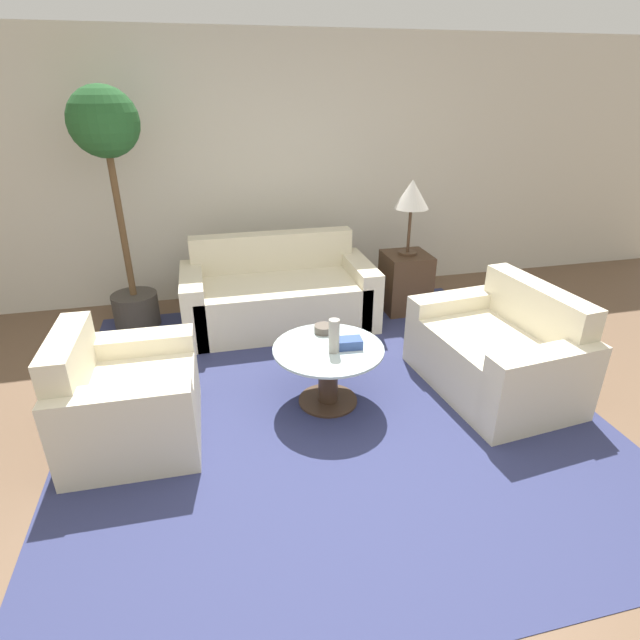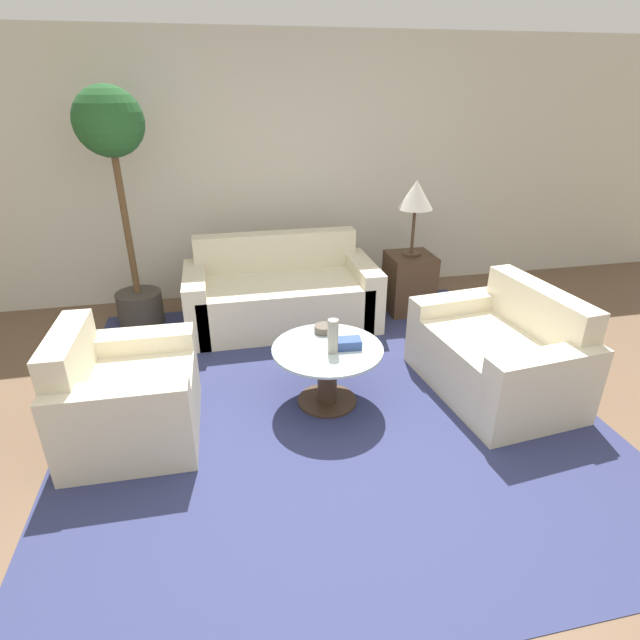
# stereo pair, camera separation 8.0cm
# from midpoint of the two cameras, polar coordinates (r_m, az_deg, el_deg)

# --- Properties ---
(ground_plane) EXTENTS (14.00, 14.00, 0.00)m
(ground_plane) POSITION_cam_midpoint_polar(r_m,az_deg,el_deg) (3.17, 3.09, -16.62)
(ground_plane) COLOR brown
(wall_back) EXTENTS (10.00, 0.06, 2.60)m
(wall_back) POSITION_cam_midpoint_polar(r_m,az_deg,el_deg) (5.37, -5.17, 16.52)
(wall_back) COLOR beige
(wall_back) RESTS_ON ground_plane
(rug) EXTENTS (3.64, 3.75, 0.01)m
(rug) POSITION_cam_midpoint_polar(r_m,az_deg,el_deg) (3.72, 1.44, -9.25)
(rug) COLOR navy
(rug) RESTS_ON ground_plane
(sofa_main) EXTENTS (1.78, 0.88, 0.82)m
(sofa_main) POSITION_cam_midpoint_polar(r_m,az_deg,el_deg) (4.83, -4.02, 2.94)
(sofa_main) COLOR beige
(sofa_main) RESTS_ON ground_plane
(armchair) EXTENTS (0.82, 0.91, 0.78)m
(armchair) POSITION_cam_midpoint_polar(r_m,az_deg,el_deg) (3.48, -21.03, -8.47)
(armchair) COLOR beige
(armchair) RESTS_ON ground_plane
(loveseat) EXTENTS (0.95, 1.29, 0.80)m
(loveseat) POSITION_cam_midpoint_polar(r_m,az_deg,el_deg) (3.99, 20.58, -3.89)
(loveseat) COLOR beige
(loveseat) RESTS_ON ground_plane
(coffee_table) EXTENTS (0.78, 0.78, 0.45)m
(coffee_table) POSITION_cam_midpoint_polar(r_m,az_deg,el_deg) (3.57, 1.49, -5.45)
(coffee_table) COLOR #422D1E
(coffee_table) RESTS_ON ground_plane
(side_table) EXTENTS (0.44, 0.44, 0.59)m
(side_table) POSITION_cam_midpoint_polar(r_m,az_deg,el_deg) (5.14, 10.56, 4.19)
(side_table) COLOR #422D1E
(side_table) RESTS_ON ground_plane
(table_lamp) EXTENTS (0.33, 0.33, 0.72)m
(table_lamp) POSITION_cam_midpoint_polar(r_m,az_deg,el_deg) (4.90, 11.38, 13.65)
(table_lamp) COLOR #422D1E
(table_lamp) RESTS_ON side_table
(potted_plant) EXTENTS (0.57, 0.57, 2.13)m
(potted_plant) POSITION_cam_midpoint_polar(r_m,az_deg,el_deg) (4.77, -21.70, 15.49)
(potted_plant) COLOR #3D3833
(potted_plant) RESTS_ON ground_plane
(vase) EXTENTS (0.07, 0.07, 0.24)m
(vase) POSITION_cam_midpoint_polar(r_m,az_deg,el_deg) (3.38, 2.18, -1.86)
(vase) COLOR #9E998E
(vase) RESTS_ON coffee_table
(bowl) EXTENTS (0.14, 0.14, 0.06)m
(bowl) POSITION_cam_midpoint_polar(r_m,az_deg,el_deg) (3.68, 1.05, -1.03)
(bowl) COLOR brown
(bowl) RESTS_ON coffee_table
(book_stack) EXTENTS (0.19, 0.13, 0.07)m
(book_stack) POSITION_cam_midpoint_polar(r_m,az_deg,el_deg) (3.48, 3.87, -2.69)
(book_stack) COLOR #334C8C
(book_stack) RESTS_ON coffee_table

